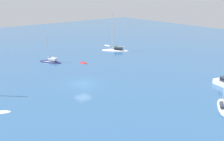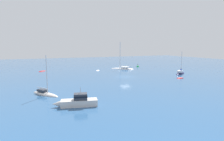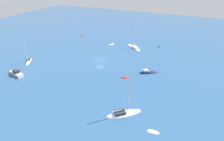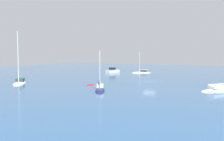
# 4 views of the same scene
# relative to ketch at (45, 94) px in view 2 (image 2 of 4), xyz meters

# --- Properties ---
(ground_plane) EXTENTS (160.00, 160.00, 0.00)m
(ground_plane) POSITION_rel_ketch_xyz_m (20.02, 10.21, -0.10)
(ground_plane) COLOR #2D5684
(ketch) EXTENTS (4.33, 5.53, 6.78)m
(ketch) POSITION_rel_ketch_xyz_m (0.00, 0.00, 0.00)
(ketch) COLOR silver
(ketch) RESTS_ON ground
(skiff) EXTENTS (2.31, 1.39, 0.43)m
(skiff) POSITION_rel_ketch_xyz_m (31.14, 2.88, -0.10)
(skiff) COLOR #B21E1E
(skiff) RESTS_ON ground
(sloop) EXTENTS (7.37, 6.58, 9.53)m
(sloop) POSITION_rel_ketch_xyz_m (26.53, 24.68, 0.04)
(sloop) COLOR white
(sloop) RESTS_ON ground
(launch) EXTENTS (5.96, 2.54, 2.49)m
(launch) POSITION_rel_ketch_xyz_m (3.48, -7.83, 0.53)
(launch) COLOR silver
(launch) RESTS_ON ground
(yacht) EXTENTS (5.58, 4.06, 6.80)m
(yacht) POSITION_rel_ketch_xyz_m (36.33, 8.30, 0.02)
(yacht) COLOR #191E4C
(yacht) RESTS_ON ground
(dinghy) EXTENTS (2.83, 2.79, 0.40)m
(dinghy) POSITION_rel_ketch_xyz_m (1.32, 29.47, -0.10)
(dinghy) COLOR #B21E1E
(dinghy) RESTS_ON ground
(dinghy_1) EXTENTS (2.05, 2.48, 0.34)m
(dinghy_1) POSITION_rel_ketch_xyz_m (17.62, 24.41, -0.10)
(dinghy_1) COLOR white
(dinghy_1) RESTS_ON ground
(channel_buoy) EXTENTS (0.88, 0.88, 1.59)m
(channel_buoy) POSITION_rel_ketch_xyz_m (35.06, 28.91, -0.10)
(channel_buoy) COLOR green
(channel_buoy) RESTS_ON ground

